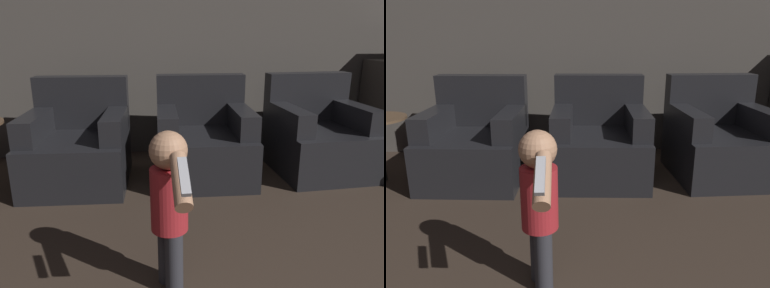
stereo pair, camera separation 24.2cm
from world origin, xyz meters
TOP-DOWN VIEW (x-y plane):
  - wall_back at (0.00, 4.50)m, footprint 8.40×0.05m
  - armchair_left at (-0.83, 3.73)m, footprint 0.84×0.88m
  - armchair_middle at (0.22, 3.73)m, footprint 0.83×0.87m
  - armchair_right at (1.27, 3.73)m, footprint 0.82×0.86m
  - person_toddler at (-0.19, 2.25)m, footprint 0.18×0.55m

SIDE VIEW (x-z plane):
  - armchair_left at x=-0.83m, z-range -0.12..0.73m
  - armchair_middle at x=0.22m, z-range -0.12..0.73m
  - armchair_right at x=1.27m, z-range -0.12..0.73m
  - person_toddler at x=-0.19m, z-range 0.07..0.88m
  - wall_back at x=0.00m, z-range 0.00..2.60m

